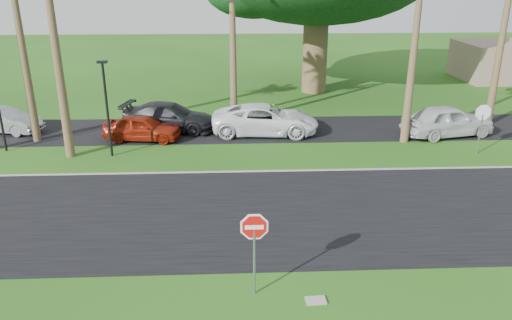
{
  "coord_description": "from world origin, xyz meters",
  "views": [
    {
      "loc": [
        0.02,
        -14.73,
        8.43
      ],
      "look_at": [
        0.81,
        2.81,
        1.8
      ],
      "focal_mm": 35.0,
      "sensor_mm": 36.0,
      "label": 1
    }
  ],
  "objects_px": {
    "stop_sign_near": "(254,238)",
    "car_dark": "(169,117)",
    "car_silver": "(4,121)",
    "car_red": "(142,128)",
    "stop_sign_far": "(482,119)",
    "car_pickup": "(448,121)",
    "car_minivan": "(265,120)"
  },
  "relations": [
    {
      "from": "stop_sign_near",
      "to": "car_dark",
      "type": "xyz_separation_m",
      "value": [
        -4.14,
        15.59,
        -1.01
      ]
    },
    {
      "from": "car_silver",
      "to": "car_red",
      "type": "distance_m",
      "value": 8.11
    },
    {
      "from": "car_silver",
      "to": "car_red",
      "type": "xyz_separation_m",
      "value": [
        7.93,
        -1.7,
        0.0
      ]
    },
    {
      "from": "stop_sign_far",
      "to": "car_pickup",
      "type": "xyz_separation_m",
      "value": [
        -0.38,
        2.87,
        -0.92
      ]
    },
    {
      "from": "car_silver",
      "to": "car_pickup",
      "type": "distance_m",
      "value": 24.48
    },
    {
      "from": "car_dark",
      "to": "car_minivan",
      "type": "xyz_separation_m",
      "value": [
        5.37,
        -0.91,
        0.04
      ]
    },
    {
      "from": "stop_sign_far",
      "to": "car_dark",
      "type": "relative_size",
      "value": 0.5
    },
    {
      "from": "stop_sign_far",
      "to": "car_silver",
      "type": "distance_m",
      "value": 25.24
    },
    {
      "from": "stop_sign_near",
      "to": "car_minivan",
      "type": "distance_m",
      "value": 14.77
    },
    {
      "from": "stop_sign_far",
      "to": "car_pickup",
      "type": "bearing_deg",
      "value": -82.42
    },
    {
      "from": "stop_sign_near",
      "to": "car_silver",
      "type": "xyz_separation_m",
      "value": [
        -13.3,
        15.55,
        -1.09
      ]
    },
    {
      "from": "car_silver",
      "to": "car_pickup",
      "type": "height_order",
      "value": "car_pickup"
    },
    {
      "from": "car_silver",
      "to": "car_minivan",
      "type": "bearing_deg",
      "value": -79.38
    },
    {
      "from": "stop_sign_far",
      "to": "car_silver",
      "type": "height_order",
      "value": "stop_sign_far"
    },
    {
      "from": "stop_sign_near",
      "to": "car_pickup",
      "type": "xyz_separation_m",
      "value": [
        11.12,
        13.87,
        -0.92
      ]
    },
    {
      "from": "car_minivan",
      "to": "car_red",
      "type": "bearing_deg",
      "value": 101.31
    },
    {
      "from": "stop_sign_far",
      "to": "car_dark",
      "type": "xyz_separation_m",
      "value": [
        -15.64,
        4.59,
        -1.01
      ]
    },
    {
      "from": "car_red",
      "to": "car_minivan",
      "type": "bearing_deg",
      "value": -75.08
    },
    {
      "from": "stop_sign_near",
      "to": "car_red",
      "type": "bearing_deg",
      "value": 111.19
    },
    {
      "from": "stop_sign_far",
      "to": "car_pickup",
      "type": "distance_m",
      "value": 3.04
    },
    {
      "from": "car_minivan",
      "to": "car_pickup",
      "type": "bearing_deg",
      "value": -90.64
    },
    {
      "from": "stop_sign_near",
      "to": "stop_sign_far",
      "type": "relative_size",
      "value": 1.0
    },
    {
      "from": "stop_sign_far",
      "to": "car_minivan",
      "type": "height_order",
      "value": "stop_sign_far"
    },
    {
      "from": "stop_sign_far",
      "to": "car_minivan",
      "type": "distance_m",
      "value": 10.96
    },
    {
      "from": "car_dark",
      "to": "car_red",
      "type": "bearing_deg",
      "value": 157.33
    },
    {
      "from": "stop_sign_near",
      "to": "car_red",
      "type": "height_order",
      "value": "stop_sign_near"
    },
    {
      "from": "car_red",
      "to": "car_dark",
      "type": "height_order",
      "value": "car_dark"
    },
    {
      "from": "car_silver",
      "to": "stop_sign_near",
      "type": "bearing_deg",
      "value": -125.45
    },
    {
      "from": "stop_sign_far",
      "to": "car_silver",
      "type": "relative_size",
      "value": 0.63
    },
    {
      "from": "stop_sign_far",
      "to": "stop_sign_near",
      "type": "bearing_deg",
      "value": 43.73
    },
    {
      "from": "car_silver",
      "to": "car_minivan",
      "type": "relative_size",
      "value": 0.71
    },
    {
      "from": "stop_sign_near",
      "to": "stop_sign_far",
      "type": "height_order",
      "value": "same"
    }
  ]
}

